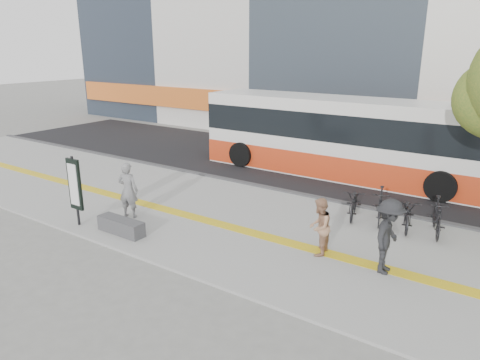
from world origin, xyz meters
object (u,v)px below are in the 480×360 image
Objects in this scene: signboard at (75,185)px; bus at (342,139)px; seated_woman at (128,190)px; pedestrian_tan at (319,227)px; pedestrian_dark at (388,237)px; bench at (121,226)px.

bus is at bearing 65.63° from signboard.
seated_woman is (-3.73, -8.64, -0.61)m from bus.
pedestrian_dark is at bearing 81.81° from pedestrian_tan.
bench is at bearing -106.82° from bus.
pedestrian_tan is (7.03, 2.33, -0.50)m from signboard.
bus reaches higher than pedestrian_tan.
seated_woman is 6.30m from pedestrian_tan.
bus is at bearing -170.92° from pedestrian_tan.
pedestrian_dark is at bearing 14.97° from signboard.
signboard is 9.12m from pedestrian_dark.
bus is 7.88× the size of pedestrian_tan.
pedestrian_dark is (1.78, 0.02, 0.16)m from pedestrian_tan.
bus reaches higher than signboard.
bus is (4.53, 10.01, 0.24)m from signboard.
bench is at bearing 107.54° from seated_woman.
bench is 7.52m from pedestrian_dark.
bus is 8.10m from pedestrian_tan.
bench is at bearing 104.14° from pedestrian_dark.
pedestrian_dark reaches higher than bench.
pedestrian_dark is (8.00, 0.98, 0.03)m from seated_woman.
seated_woman is (-0.80, 1.06, 0.69)m from bench.
pedestrian_tan is (2.49, -7.67, -0.74)m from bus.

